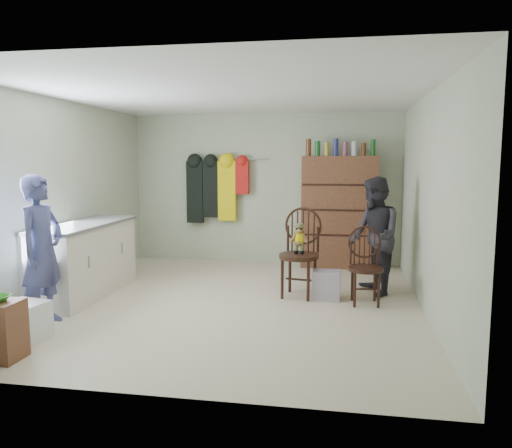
% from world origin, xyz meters
% --- Properties ---
extents(ground_plane, '(5.00, 5.00, 0.00)m').
position_xyz_m(ground_plane, '(0.00, 0.00, 0.00)').
color(ground_plane, beige).
rests_on(ground_plane, ground).
extents(room_walls, '(5.00, 5.00, 5.00)m').
position_xyz_m(room_walls, '(0.00, 0.53, 1.58)').
color(room_walls, beige).
rests_on(room_walls, ground).
extents(counter, '(0.64, 1.86, 0.94)m').
position_xyz_m(counter, '(-1.95, 0.00, 0.47)').
color(counter, silver).
rests_on(counter, ground).
extents(plastic_tub, '(0.44, 0.43, 0.37)m').
position_xyz_m(plastic_tub, '(-1.72, -1.60, 0.18)').
color(plastic_tub, white).
rests_on(plastic_tub, ground).
extents(chair_front, '(0.58, 0.58, 1.13)m').
position_xyz_m(chair_front, '(0.78, 0.45, 0.63)').
color(chair_front, '#351B12').
rests_on(chair_front, ground).
extents(chair_far, '(0.45, 0.45, 0.94)m').
position_xyz_m(chair_far, '(1.58, 0.25, 0.50)').
color(chair_far, '#351B12').
rests_on(chair_far, ground).
extents(striped_bag, '(0.35, 0.27, 0.36)m').
position_xyz_m(striped_bag, '(1.12, 0.35, 0.18)').
color(striped_bag, '#E5727B').
rests_on(striped_bag, ground).
extents(person_left, '(0.42, 0.61, 1.59)m').
position_xyz_m(person_left, '(-1.80, -1.13, 0.79)').
color(person_left, '#44497E').
rests_on(person_left, ground).
extents(person_right, '(0.76, 0.87, 1.53)m').
position_xyz_m(person_right, '(1.71, 0.68, 0.76)').
color(person_right, '#2D2B33').
rests_on(person_right, ground).
extents(dresser, '(1.20, 0.39, 2.07)m').
position_xyz_m(dresser, '(1.25, 2.30, 0.92)').
color(dresser, brown).
rests_on(dresser, ground).
extents(coat_rack, '(1.42, 0.12, 1.09)m').
position_xyz_m(coat_rack, '(-0.83, 2.38, 1.25)').
color(coat_rack, '#99999E').
rests_on(coat_rack, ground).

